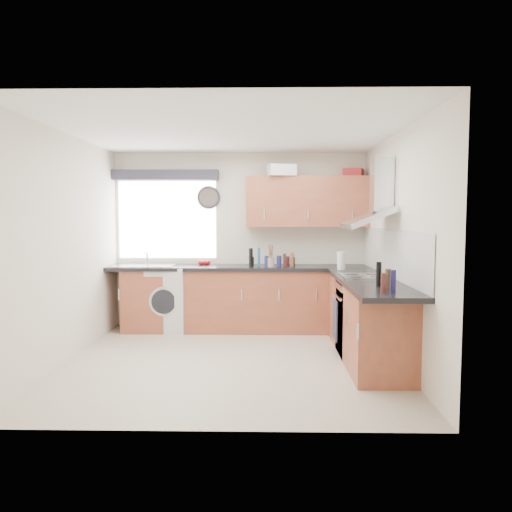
{
  "coord_description": "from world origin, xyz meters",
  "views": [
    {
      "loc": [
        0.38,
        -5.39,
        1.6
      ],
      "look_at": [
        0.25,
        0.85,
        1.1
      ],
      "focal_mm": 35.0,
      "sensor_mm": 36.0,
      "label": 1
    }
  ],
  "objects_px": {
    "oven": "(363,318)",
    "washing_machine": "(168,298)",
    "upper_cabinets": "(307,202)",
    "extractor_hood": "(374,201)"
  },
  "relations": [
    {
      "from": "upper_cabinets",
      "to": "washing_machine",
      "type": "bearing_deg",
      "value": -176.92
    },
    {
      "from": "extractor_hood",
      "to": "upper_cabinets",
      "type": "bearing_deg",
      "value": 116.13
    },
    {
      "from": "upper_cabinets",
      "to": "extractor_hood",
      "type": "bearing_deg",
      "value": -63.87
    },
    {
      "from": "extractor_hood",
      "to": "washing_machine",
      "type": "height_order",
      "value": "extractor_hood"
    },
    {
      "from": "upper_cabinets",
      "to": "washing_machine",
      "type": "height_order",
      "value": "upper_cabinets"
    },
    {
      "from": "oven",
      "to": "washing_machine",
      "type": "relative_size",
      "value": 0.94
    },
    {
      "from": "washing_machine",
      "to": "oven",
      "type": "bearing_deg",
      "value": -17.65
    },
    {
      "from": "oven",
      "to": "upper_cabinets",
      "type": "height_order",
      "value": "upper_cabinets"
    },
    {
      "from": "upper_cabinets",
      "to": "washing_machine",
      "type": "relative_size",
      "value": 1.88
    },
    {
      "from": "oven",
      "to": "washing_machine",
      "type": "bearing_deg",
      "value": 153.99
    }
  ]
}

